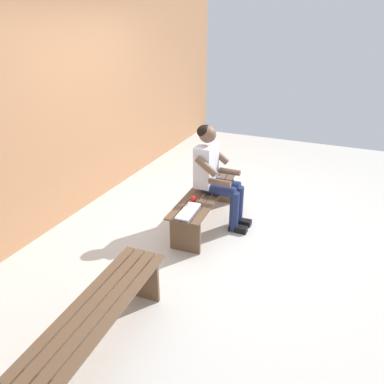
{
  "coord_description": "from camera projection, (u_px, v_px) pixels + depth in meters",
  "views": [
    {
      "loc": [
        3.84,
        1.49,
        2.37
      ],
      "look_at": [
        0.75,
        0.15,
        0.78
      ],
      "focal_mm": 35.26,
      "sensor_mm": 36.0,
      "label": 1
    }
  ],
  "objects": [
    {
      "name": "book_open",
      "position": [
        188.0,
        212.0,
        4.07
      ],
      "size": [
        0.42,
        0.18,
        0.02
      ],
      "rotation": [
        0.0,
        0.0,
        0.04
      ],
      "color": "white",
      "rests_on": "bench_near"
    },
    {
      "name": "ground_plane",
      "position": [
        262.0,
        299.0,
        3.49
      ],
      "size": [
        10.0,
        7.0,
        0.04
      ],
      "primitive_type": "cube",
      "color": "beige"
    },
    {
      "name": "bench_far",
      "position": [
        100.0,
        316.0,
        2.82
      ],
      "size": [
        1.53,
        0.45,
        0.43
      ],
      "rotation": [
        0.0,
        0.0,
        0.04
      ],
      "color": "brown",
      "rests_on": "ground"
    },
    {
      "name": "person_seated",
      "position": [
        215.0,
        173.0,
        4.46
      ],
      "size": [
        0.5,
        0.69,
        1.24
      ],
      "color": "silver",
      "rests_on": "ground"
    },
    {
      "name": "apple",
      "position": [
        194.0,
        199.0,
        4.29
      ],
      "size": [
        0.08,
        0.08,
        0.08
      ],
      "primitive_type": "sphere",
      "color": "red",
      "rests_on": "bench_near"
    },
    {
      "name": "bench_near",
      "position": [
        205.0,
        200.0,
        4.59
      ],
      "size": [
        1.57,
        0.46,
        0.43
      ],
      "rotation": [
        0.0,
        0.0,
        0.04
      ],
      "color": "brown",
      "rests_on": "ground"
    },
    {
      "name": "brick_wall",
      "position": [
        48.0,
        109.0,
        4.38
      ],
      "size": [
        9.5,
        0.24,
        2.76
      ],
      "primitive_type": "cube",
      "color": "#B27A51",
      "rests_on": "ground"
    }
  ]
}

